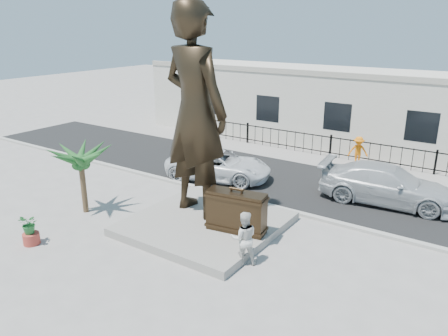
# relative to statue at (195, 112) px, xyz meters

# --- Properties ---
(ground) EXTENTS (100.00, 100.00, 0.00)m
(ground) POSITION_rel_statue_xyz_m (1.27, -2.02, -4.21)
(ground) COLOR #9E9991
(ground) RESTS_ON ground
(street) EXTENTS (40.00, 7.00, 0.01)m
(street) POSITION_rel_statue_xyz_m (1.27, 5.98, -4.21)
(street) COLOR black
(street) RESTS_ON ground
(curb) EXTENTS (40.00, 0.25, 0.12)m
(curb) POSITION_rel_statue_xyz_m (1.27, 2.48, -4.15)
(curb) COLOR #A5A399
(curb) RESTS_ON ground
(far_sidewalk) EXTENTS (40.00, 2.50, 0.02)m
(far_sidewalk) POSITION_rel_statue_xyz_m (1.27, 9.98, -4.20)
(far_sidewalk) COLOR #9E9991
(far_sidewalk) RESTS_ON ground
(plinth) EXTENTS (5.20, 5.20, 0.30)m
(plinth) POSITION_rel_statue_xyz_m (0.77, -0.52, -4.06)
(plinth) COLOR gray
(plinth) RESTS_ON ground
(fence) EXTENTS (22.00, 0.10, 1.20)m
(fence) POSITION_rel_statue_xyz_m (1.27, 10.78, -3.61)
(fence) COLOR black
(fence) RESTS_ON ground
(building) EXTENTS (28.00, 7.00, 4.40)m
(building) POSITION_rel_statue_xyz_m (1.27, 14.98, -2.01)
(building) COLOR silver
(building) RESTS_ON ground
(statue) EXTENTS (3.11, 2.30, 7.82)m
(statue) POSITION_rel_statue_xyz_m (0.00, 0.00, 0.00)
(statue) COLOR black
(statue) RESTS_ON plinth
(suitcase) EXTENTS (2.15, 0.98, 1.46)m
(suitcase) POSITION_rel_statue_xyz_m (2.19, -0.61, -3.18)
(suitcase) COLOR #2E2113
(suitcase) RESTS_ON plinth
(tourist) EXTENTS (1.09, 1.06, 1.77)m
(tourist) POSITION_rel_statue_xyz_m (3.29, -1.91, -3.33)
(tourist) COLOR silver
(tourist) RESTS_ON ground
(car_white) EXTENTS (5.51, 3.63, 1.41)m
(car_white) POSITION_rel_statue_xyz_m (-1.88, 4.18, -3.50)
(car_white) COLOR white
(car_white) RESTS_ON street
(car_silver) EXTENTS (5.75, 2.82, 1.61)m
(car_silver) POSITION_rel_statue_xyz_m (5.69, 5.69, -3.40)
(car_silver) COLOR #B9BDBE
(car_silver) RESTS_ON street
(worker) EXTENTS (1.16, 0.90, 1.58)m
(worker) POSITION_rel_statue_xyz_m (3.07, 10.05, -3.40)
(worker) COLOR orange
(worker) RESTS_ON far_sidewalk
(palm_tree) EXTENTS (1.80, 1.80, 3.20)m
(palm_tree) POSITION_rel_statue_xyz_m (-4.11, -2.08, -4.21)
(palm_tree) COLOR #1C4F1F
(palm_tree) RESTS_ON ground
(planter) EXTENTS (0.56, 0.56, 0.40)m
(planter) POSITION_rel_statue_xyz_m (-3.45, -4.93, -4.01)
(planter) COLOR #AD392D
(planter) RESTS_ON ground
(shrub) EXTENTS (0.66, 0.58, 0.71)m
(shrub) POSITION_rel_statue_xyz_m (-3.45, -4.93, -3.45)
(shrub) COLOR #22692D
(shrub) RESTS_ON planter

